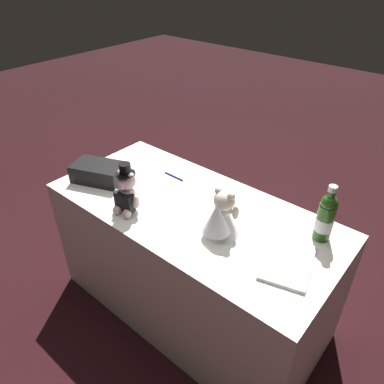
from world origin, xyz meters
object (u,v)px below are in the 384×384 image
object	(u,v)px
teddy_bear_bride	(222,216)
gift_case_black	(99,172)
teddy_bear_groom	(127,194)
guestbook	(288,262)
champagne_bottle	(326,217)
signing_pen	(175,177)

from	to	relation	value
teddy_bear_bride	gift_case_black	world-z (taller)	teddy_bear_bride
teddy_bear_groom	guestbook	distance (m)	0.84
teddy_bear_groom	guestbook	bearing A→B (deg)	-167.14
gift_case_black	guestbook	size ratio (longest dim) A/B	1.15
champagne_bottle	signing_pen	world-z (taller)	champagne_bottle
champagne_bottle	guestbook	distance (m)	0.28
champagne_bottle	signing_pen	bearing A→B (deg)	2.80
champagne_bottle	teddy_bear_groom	bearing A→B (deg)	27.30
guestbook	gift_case_black	bearing A→B (deg)	-11.32
signing_pen	gift_case_black	world-z (taller)	gift_case_black
signing_pen	teddy_bear_groom	bearing A→B (deg)	95.48
signing_pen	guestbook	bearing A→B (deg)	166.16
teddy_bear_bride	guestbook	size ratio (longest dim) A/B	0.82
signing_pen	guestbook	distance (m)	0.87
guestbook	teddy_bear_bride	bearing A→B (deg)	-12.28
teddy_bear_groom	teddy_bear_bride	bearing A→B (deg)	-160.73
teddy_bear_groom	champagne_bottle	size ratio (longest dim) A/B	0.95
teddy_bear_bride	guestbook	world-z (taller)	teddy_bear_bride
signing_pen	gift_case_black	size ratio (longest dim) A/B	0.44
teddy_bear_bride	champagne_bottle	size ratio (longest dim) A/B	0.83
teddy_bear_groom	gift_case_black	size ratio (longest dim) A/B	0.82
teddy_bear_groom	gift_case_black	xyz separation A→B (m)	(0.35, -0.09, -0.05)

